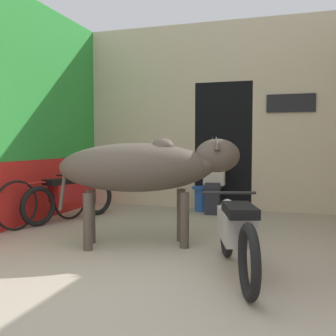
{
  "coord_description": "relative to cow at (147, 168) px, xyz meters",
  "views": [
    {
      "loc": [
        1.38,
        -3.09,
        1.26
      ],
      "look_at": [
        -0.15,
        1.95,
        0.93
      ],
      "focal_mm": 42.0,
      "sensor_mm": 36.0,
      "label": 1
    }
  ],
  "objects": [
    {
      "name": "cow",
      "position": [
        0.0,
        0.0,
        0.0
      ],
      "size": [
        2.24,
        1.28,
        1.37
      ],
      "color": "#4C4238",
      "rests_on": "ground_plane"
    },
    {
      "name": "wall_left_shopfront",
      "position": [
        -2.32,
        0.74,
        0.75
      ],
      "size": [
        0.25,
        4.33,
        3.54
      ],
      "color": "green",
      "rests_on": "ground_plane"
    },
    {
      "name": "motorcycle_near",
      "position": [
        1.19,
        -0.78,
        -0.54
      ],
      "size": [
        0.72,
        1.79,
        0.75
      ],
      "color": "black",
      "rests_on": "ground_plane"
    },
    {
      "name": "plastic_stool",
      "position": [
        0.14,
        2.6,
        -0.72
      ],
      "size": [
        0.38,
        0.38,
        0.46
      ],
      "color": "#2856B2",
      "rests_on": "ground_plane"
    },
    {
      "name": "motorcycle_far",
      "position": [
        -1.74,
        1.13,
        -0.55
      ],
      "size": [
        0.8,
        1.75,
        0.74
      ],
      "color": "black",
      "rests_on": "ground_plane"
    },
    {
      "name": "wall_back_with_doorway",
      "position": [
        0.34,
        3.17,
        0.6
      ],
      "size": [
        4.99,
        0.93,
        3.54
      ],
      "color": "beige",
      "rests_on": "ground_plane"
    },
    {
      "name": "ground_plane",
      "position": [
        0.26,
        -1.42,
        -0.96
      ],
      "size": [
        30.0,
        30.0,
        0.0
      ],
      "primitive_type": "plane",
      "color": "tan"
    },
    {
      "name": "shopkeeper_seated",
      "position": [
        0.39,
        2.41,
        -0.31
      ],
      "size": [
        0.37,
        0.33,
        1.23
      ],
      "color": "#282833",
      "rests_on": "ground_plane"
    },
    {
      "name": "bicycle",
      "position": [
        -1.93,
        0.72,
        -0.59
      ],
      "size": [
        0.61,
        1.69,
        0.74
      ],
      "color": "black",
      "rests_on": "ground_plane"
    }
  ]
}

